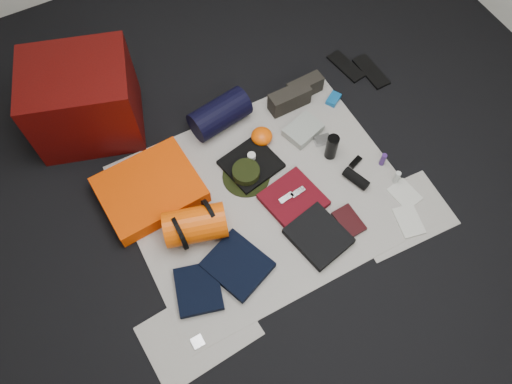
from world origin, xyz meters
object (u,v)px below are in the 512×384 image
sleeping_pad (150,190)px  compact_camera (322,140)px  navy_duffel (220,114)px  paperback_book (349,221)px  red_cabinet (83,100)px  water_bottle (332,147)px  stuff_sack (195,225)px

sleeping_pad → compact_camera: size_ratio=5.68×
navy_duffel → paperback_book: (0.35, -0.99, -0.09)m
red_cabinet → water_bottle: (1.23, -0.93, -0.16)m
stuff_sack → paperback_book: stuff_sack is taller
stuff_sack → water_bottle: bearing=4.9°
sleeping_pad → navy_duffel: 0.66m
navy_duffel → water_bottle: size_ratio=2.05×
navy_duffel → compact_camera: size_ratio=3.80×
navy_duffel → paperback_book: bearing=-79.9°
navy_duffel → paperback_book: navy_duffel is taller
water_bottle → compact_camera: bearing=85.1°
red_cabinet → paperback_book: (1.08, -1.37, -0.24)m
paperback_book → stuff_sack: bearing=153.5°
paperback_book → compact_camera: bearing=71.4°
red_cabinet → stuff_sack: 1.05m
water_bottle → paperback_book: 0.48m
navy_duffel → paperback_book: 1.06m
red_cabinet → stuff_sack: (0.26, -1.01, -0.15)m
stuff_sack → water_bottle: size_ratio=1.87×
paperback_book → water_bottle: bearing=68.8°
compact_camera → navy_duffel: bearing=149.9°
stuff_sack → water_bottle: 0.97m
water_bottle → red_cabinet: bearing=143.0°
navy_duffel → sleeping_pad: bearing=-165.2°
sleeping_pad → paperback_book: size_ratio=3.02×
water_bottle → compact_camera: (0.01, 0.11, -0.07)m
water_bottle → compact_camera: water_bottle is taller
compact_camera → paperback_book: compact_camera is taller
sleeping_pad → paperback_book: bearing=-37.3°
compact_camera → stuff_sack: bearing=-158.3°
navy_duffel → compact_camera: navy_duffel is taller
red_cabinet → sleeping_pad: bearing=-61.3°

